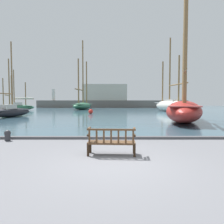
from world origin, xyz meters
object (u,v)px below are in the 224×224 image
object	(u,v)px
sailboat_outer_port	(183,109)
sailboat_mid_starboard	(82,104)
sailboat_distant_harbor	(9,109)
channel_buoy	(90,111)
mooring_bollard	(7,135)
sailboat_nearest_starboard	(11,111)
park_bench	(111,141)
sailboat_mid_port	(170,105)
sailboat_centre_channel	(15,107)

from	to	relation	value
sailboat_outer_port	sailboat_mid_starboard	bearing A→B (deg)	113.99
sailboat_distant_harbor	channel_buoy	distance (m)	12.95
sailboat_outer_port	mooring_bollard	world-z (taller)	sailboat_outer_port
sailboat_nearest_starboard	sailboat_outer_port	bearing A→B (deg)	-17.30
park_bench	sailboat_mid_port	world-z (taller)	sailboat_mid_port
sailboat_outer_port	channel_buoy	xyz separation A→B (m)	(-9.31, 11.62, -0.78)
park_bench	mooring_bollard	world-z (taller)	park_bench
sailboat_mid_port	mooring_bollard	distance (m)	30.69
sailboat_centre_channel	mooring_bollard	bearing A→B (deg)	-64.79
sailboat_mid_port	sailboat_mid_starboard	xyz separation A→B (m)	(-17.27, 10.85, -0.07)
park_bench	sailboat_centre_channel	distance (m)	38.72
sailboat_centre_channel	channel_buoy	bearing A→B (deg)	-34.61
park_bench	sailboat_distant_harbor	size ratio (longest dim) A/B	0.19
sailboat_nearest_starboard	park_bench	bearing A→B (deg)	-54.51
sailboat_nearest_starboard	sailboat_outer_port	distance (m)	18.58
sailboat_mid_port	sailboat_nearest_starboard	bearing A→B (deg)	-149.45
sailboat_distant_harbor	channel_buoy	world-z (taller)	sailboat_distant_harbor
sailboat_mid_starboard	mooring_bollard	size ratio (longest dim) A/B	31.89
sailboat_outer_port	channel_buoy	size ratio (longest dim) A/B	8.54
sailboat_distant_harbor	sailboat_centre_channel	size ratio (longest dim) A/B	1.03
sailboat_distant_harbor	sailboat_nearest_starboard	bearing A→B (deg)	-61.57
sailboat_distant_harbor	sailboat_mid_starboard	bearing A→B (deg)	60.05
sailboat_outer_port	sailboat_mid_starboard	xyz separation A→B (m)	(-13.05, 29.32, 0.05)
sailboat_distant_harbor	sailboat_centre_channel	distance (m)	9.95
sailboat_nearest_starboard	channel_buoy	world-z (taller)	sailboat_nearest_starboard
sailboat_nearest_starboard	sailboat_centre_channel	bearing A→B (deg)	114.51
sailboat_nearest_starboard	channel_buoy	xyz separation A→B (m)	(8.42, 6.10, -0.31)
park_bench	sailboat_centre_channel	bearing A→B (deg)	120.10
park_bench	mooring_bollard	size ratio (longest dim) A/B	3.25
sailboat_centre_channel	sailboat_distant_harbor	bearing A→B (deg)	-69.11
sailboat_mid_port	sailboat_centre_channel	xyz separation A→B (m)	(-29.87, 4.42, -0.43)
sailboat_mid_starboard	channel_buoy	distance (m)	18.11
sailboat_outer_port	sailboat_mid_starboard	size ratio (longest dim) A/B	0.73
mooring_bollard	sailboat_mid_port	bearing A→B (deg)	60.15
sailboat_centre_channel	channel_buoy	xyz separation A→B (m)	(16.34, -11.27, -0.46)
sailboat_mid_port	sailboat_outer_port	bearing A→B (deg)	-102.86
sailboat_mid_port	channel_buoy	xyz separation A→B (m)	(-13.53, -6.85, -0.89)
park_bench	sailboat_distant_harbor	distance (m)	28.95
sailboat_nearest_starboard	mooring_bollard	distance (m)	15.20
sailboat_outer_port	channel_buoy	distance (m)	14.91
mooring_bollard	channel_buoy	bearing A→B (deg)	84.98
sailboat_mid_starboard	mooring_bollard	xyz separation A→B (m)	(2.00, -37.45, -0.97)
sailboat_nearest_starboard	channel_buoy	bearing A→B (deg)	35.93
sailboat_nearest_starboard	sailboat_outer_port	size ratio (longest dim) A/B	0.74
sailboat_mid_port	sailboat_centre_channel	bearing A→B (deg)	171.58
park_bench	sailboat_distant_harbor	bearing A→B (deg)	123.25
sailboat_outer_port	sailboat_centre_channel	world-z (taller)	sailboat_outer_port
sailboat_outer_port	park_bench	bearing A→B (deg)	-120.45
channel_buoy	sailboat_outer_port	bearing A→B (deg)	-51.30
sailboat_nearest_starboard	mooring_bollard	world-z (taller)	sailboat_nearest_starboard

